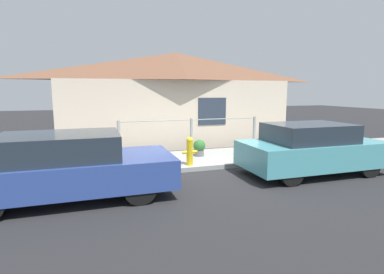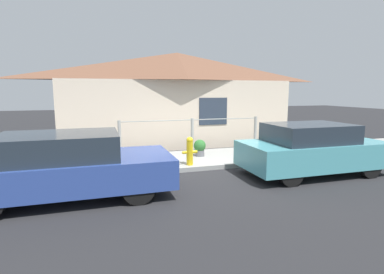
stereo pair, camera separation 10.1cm
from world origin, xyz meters
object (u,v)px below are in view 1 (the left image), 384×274
Objects in this scene: car_left at (67,166)px; fire_hydrant at (190,150)px; car_right at (311,149)px; potted_plant_near_hydrant at (199,147)px.

car_left reaches higher than fire_hydrant.
car_left is at bearing -155.09° from fire_hydrant.
car_right is at bearing -25.95° from fire_hydrant.
car_right is 3.29m from potted_plant_near_hydrant.
fire_hydrant is at bearing 154.52° from car_right.
potted_plant_near_hydrant is (-2.24, 2.39, -0.26)m from car_right.
car_right reaches higher than fire_hydrant.
car_left is 5.23× the size of fire_hydrant.
car_left is 3.32m from fire_hydrant.
car_right reaches higher than potted_plant_near_hydrant.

